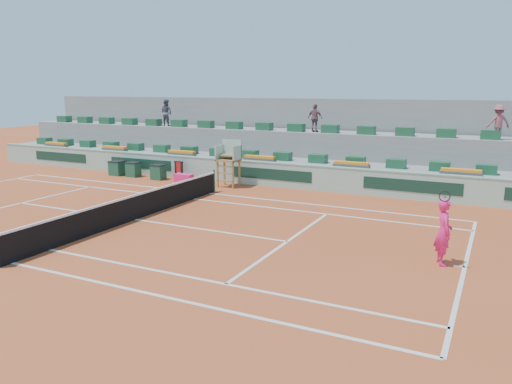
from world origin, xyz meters
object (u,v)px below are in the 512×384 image
Objects in this scene: drink_cooler_a at (158,172)px; tennis_player at (444,232)px; umpire_chair at (229,157)px; player_bag at (184,178)px.

tennis_player is (15.78, -7.47, 0.55)m from drink_cooler_a.
umpire_chair is at bearing 146.26° from tennis_player.
drink_cooler_a is (-4.54, -0.04, -1.12)m from umpire_chair.
drink_cooler_a is at bearing -179.45° from umpire_chair.
umpire_chair reaches higher than player_bag.
player_bag is 1.22× the size of drink_cooler_a.
player_bag is at bearing 152.22° from tennis_player.
umpire_chair is at bearing 2.42° from player_bag.
player_bag is 1.76m from drink_cooler_a.
drink_cooler_a is (-1.75, 0.07, 0.19)m from player_bag.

